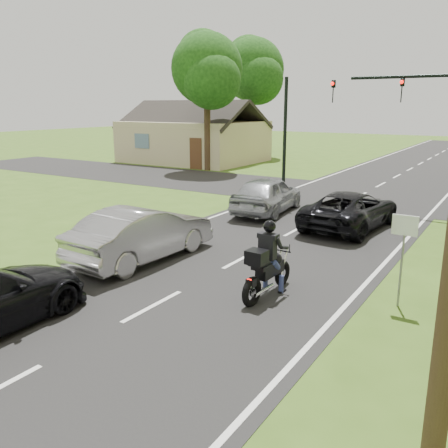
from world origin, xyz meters
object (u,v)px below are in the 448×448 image
(sign_white, at_px, (404,239))
(motorcycle_rider, at_px, (267,267))
(dark_suv, at_px, (351,210))
(silver_sedan, at_px, (142,234))
(traffic_signal, at_px, (434,113))
(silver_suv, at_px, (267,194))

(sign_white, bearing_deg, motorcycle_rider, -159.46)
(dark_suv, height_order, silver_sedan, silver_sedan)
(motorcycle_rider, xyz_separation_m, silver_sedan, (-4.32, 0.51, 0.06))
(motorcycle_rider, relative_size, sign_white, 1.03)
(dark_suv, height_order, traffic_signal, traffic_signal)
(motorcycle_rider, xyz_separation_m, dark_suv, (-0.33, 7.40, -0.04))
(silver_suv, height_order, sign_white, sign_white)
(motorcycle_rider, distance_m, silver_suv, 9.12)
(silver_suv, relative_size, traffic_signal, 0.72)
(motorcycle_rider, xyz_separation_m, silver_suv, (-4.13, 8.13, 0.05))
(silver_sedan, bearing_deg, sign_white, -173.57)
(silver_sedan, xyz_separation_m, traffic_signal, (5.77, 11.56, 3.34))
(sign_white, bearing_deg, silver_sedan, -175.67)
(traffic_signal, relative_size, sign_white, 3.00)
(dark_suv, bearing_deg, traffic_signal, -106.28)
(traffic_signal, xyz_separation_m, sign_white, (1.36, -11.02, -2.54))
(dark_suv, bearing_deg, silver_suv, -6.40)
(silver_sedan, distance_m, traffic_signal, 13.34)
(silver_sedan, xyz_separation_m, sign_white, (7.13, 0.54, 0.80))
(motorcycle_rider, distance_m, dark_suv, 7.41)
(traffic_signal, bearing_deg, motorcycle_rider, -96.82)
(dark_suv, xyz_separation_m, sign_white, (3.13, -6.35, 0.90))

